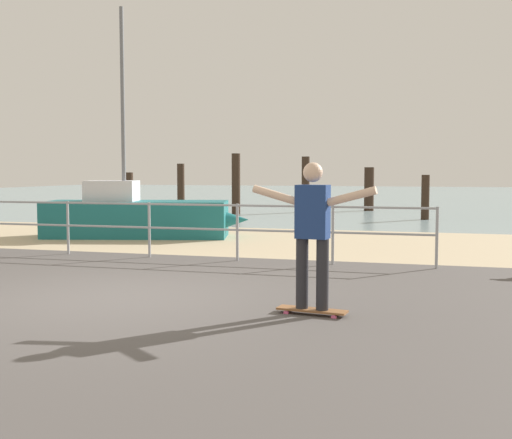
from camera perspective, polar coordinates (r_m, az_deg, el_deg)
ground_plane at (r=7.61m, az=-16.00°, el=-8.24°), size 24.00×10.00×0.04m
beach_strip at (r=14.93m, az=0.39°, el=-1.93°), size 24.00×6.00×0.04m
sea_surface at (r=42.52m, az=10.47°, el=2.10°), size 72.00×50.00×0.04m
railing_fence at (r=12.10m, az=-9.53°, el=-0.13°), size 10.43×0.05×1.05m
sailboat at (r=15.84m, az=-10.06°, el=0.27°), size 5.06×2.42×5.55m
skateboard at (r=7.30m, az=5.02°, el=-8.09°), size 0.82×0.30×0.08m
skateboarder at (r=7.15m, az=5.07°, el=-0.64°), size 1.45×0.28×1.65m
groyne_post_0 at (r=25.86m, az=-11.27°, el=2.41°), size 0.32×0.32×1.57m
groyne_post_1 at (r=24.74m, az=-6.73°, el=2.77°), size 0.28×0.28×1.91m
groyne_post_2 at (r=23.79m, az=-1.80°, el=3.17°), size 0.32×0.32×2.28m
groyne_post_3 at (r=24.95m, az=4.45°, el=3.11°), size 0.31×0.31×2.19m
groyne_post_4 at (r=26.29m, az=10.07°, el=2.68°), size 0.39×0.39×1.78m
groyne_post_5 at (r=21.88m, az=14.89°, el=1.91°), size 0.27×0.27×1.51m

